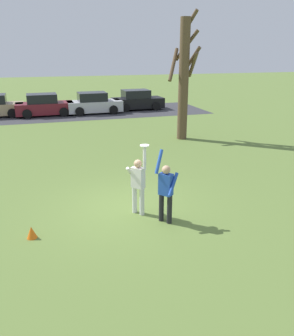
% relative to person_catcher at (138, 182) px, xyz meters
% --- Properties ---
extents(ground_plane, '(120.00, 120.00, 0.00)m').
position_rel_person_catcher_xyz_m(ground_plane, '(-0.23, 0.47, -0.98)').
color(ground_plane, olive).
extents(person_catcher, '(0.54, 0.57, 2.08)m').
position_rel_person_catcher_xyz_m(person_catcher, '(0.00, 0.00, 0.00)').
color(person_catcher, silver).
rests_on(person_catcher, ground_plane).
extents(person_defender, '(0.64, 0.66, 2.05)m').
position_rel_person_catcher_xyz_m(person_defender, '(0.58, -0.71, -0.00)').
color(person_defender, black).
rests_on(person_defender, ground_plane).
extents(frisbee_disc, '(0.25, 0.25, 0.02)m').
position_rel_person_catcher_xyz_m(frisbee_disc, '(0.14, -0.17, 1.11)').
color(frisbee_disc, white).
rests_on(frisbee_disc, person_catcher).
extents(parked_car_maroon, '(4.15, 2.14, 1.59)m').
position_rel_person_catcher_xyz_m(parked_car_maroon, '(-2.42, 17.43, -0.25)').
color(parked_car_maroon, maroon).
rests_on(parked_car_maroon, ground_plane).
extents(parked_car_silver, '(4.15, 2.14, 1.59)m').
position_rel_person_catcher_xyz_m(parked_car_silver, '(1.25, 17.36, -0.25)').
color(parked_car_silver, '#BCBCC1').
rests_on(parked_car_silver, ground_plane).
extents(parked_car_black, '(4.15, 2.14, 1.59)m').
position_rel_person_catcher_xyz_m(parked_car_black, '(4.88, 18.09, -0.25)').
color(parked_car_black, black).
rests_on(parked_car_black, ground_plane).
extents(parking_strip, '(20.66, 6.40, 0.01)m').
position_rel_person_catcher_xyz_m(parking_strip, '(-0.30, 17.74, -0.98)').
color(parking_strip, '#38383D').
rests_on(parking_strip, ground_plane).
extents(bare_tree_tall, '(1.79, 1.49, 6.48)m').
position_rel_person_catcher_xyz_m(bare_tree_tall, '(4.68, 8.02, 2.27)').
color(bare_tree_tall, brown).
rests_on(bare_tree_tall, ground_plane).
extents(field_cone_orange, '(0.26, 0.26, 0.32)m').
position_rel_person_catcher_xyz_m(field_cone_orange, '(-2.95, -0.54, -0.82)').
color(field_cone_orange, orange).
rests_on(field_cone_orange, ground_plane).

